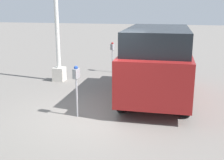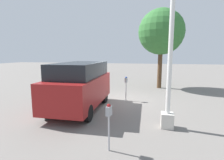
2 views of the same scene
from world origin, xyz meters
TOP-DOWN VIEW (x-y plane):
  - ground_plane at (0.00, 0.00)m, footprint 80.00×80.00m
  - parking_meter_near at (-0.14, 0.40)m, footprint 0.22×0.15m
  - parking_meter_far at (5.26, 0.68)m, footprint 0.22×0.15m
  - lamp_post at (3.28, 2.41)m, footprint 0.44×0.44m
  - parked_van at (1.94, -1.55)m, footprint 4.57×2.09m

SIDE VIEW (x-z plane):
  - ground_plane at x=0.00m, z-range 0.00..0.00m
  - parking_meter_far at x=5.26m, z-range 0.32..1.69m
  - parking_meter_near at x=-0.14m, z-range 0.34..1.75m
  - parked_van at x=1.94m, z-range 0.08..2.37m
  - lamp_post at x=3.28m, z-range -1.04..5.52m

